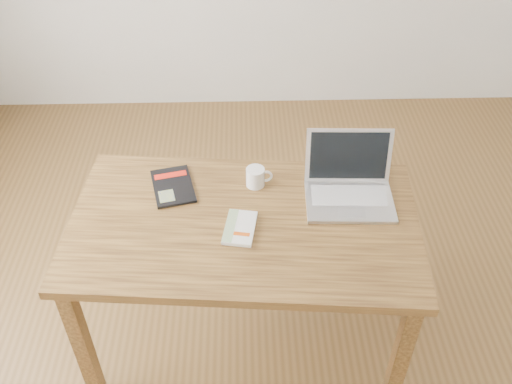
{
  "coord_description": "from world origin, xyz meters",
  "views": [
    {
      "loc": [
        -0.16,
        -1.7,
        2.32
      ],
      "look_at": [
        -0.12,
        -0.02,
        0.85
      ],
      "focal_mm": 40.0,
      "sensor_mm": 36.0,
      "label": 1
    }
  ],
  "objects_px": {
    "desk": "(244,237)",
    "coffee_mug": "(256,177)",
    "white_guidebook": "(240,228)",
    "black_guidebook": "(173,186)",
    "laptop": "(349,185)"
  },
  "relations": [
    {
      "from": "white_guidebook",
      "to": "black_guidebook",
      "type": "distance_m",
      "value": 0.38
    },
    {
      "from": "desk",
      "to": "white_guidebook",
      "type": "height_order",
      "value": "white_guidebook"
    },
    {
      "from": "laptop",
      "to": "coffee_mug",
      "type": "distance_m",
      "value": 0.39
    },
    {
      "from": "desk",
      "to": "coffee_mug",
      "type": "bearing_deg",
      "value": 80.91
    },
    {
      "from": "white_guidebook",
      "to": "laptop",
      "type": "height_order",
      "value": "laptop"
    },
    {
      "from": "white_guidebook",
      "to": "laptop",
      "type": "xyz_separation_m",
      "value": [
        0.45,
        0.19,
        0.05
      ]
    },
    {
      "from": "desk",
      "to": "black_guidebook",
      "type": "distance_m",
      "value": 0.38
    },
    {
      "from": "desk",
      "to": "coffee_mug",
      "type": "xyz_separation_m",
      "value": [
        0.05,
        0.22,
        0.13
      ]
    },
    {
      "from": "desk",
      "to": "coffee_mug",
      "type": "relative_size",
      "value": 12.72
    },
    {
      "from": "desk",
      "to": "coffee_mug",
      "type": "height_order",
      "value": "coffee_mug"
    },
    {
      "from": "laptop",
      "to": "coffee_mug",
      "type": "height_order",
      "value": "laptop"
    },
    {
      "from": "coffee_mug",
      "to": "laptop",
      "type": "bearing_deg",
      "value": -16.07
    },
    {
      "from": "white_guidebook",
      "to": "black_guidebook",
      "type": "relative_size",
      "value": 0.75
    },
    {
      "from": "white_guidebook",
      "to": "black_guidebook",
      "type": "height_order",
      "value": "white_guidebook"
    },
    {
      "from": "desk",
      "to": "black_guidebook",
      "type": "xyz_separation_m",
      "value": [
        -0.3,
        0.21,
        0.1
      ]
    }
  ]
}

